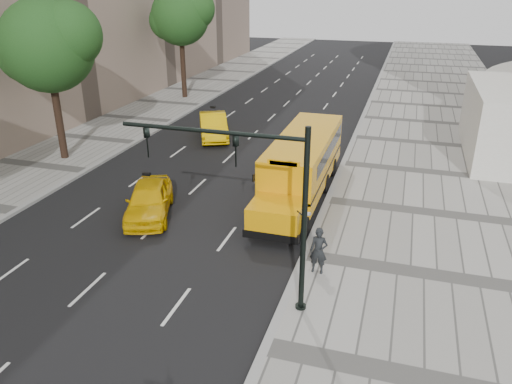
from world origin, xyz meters
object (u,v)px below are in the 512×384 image
(taxi_far, at_px, (213,126))
(pedestrian, at_px, (319,251))
(tree_b, at_px, (48,45))
(traffic_signal, at_px, (261,195))
(tree_c, at_px, (181,16))
(school_bus, at_px, (303,160))
(taxi_near, at_px, (149,200))

(taxi_far, xyz_separation_m, pedestrian, (10.16, -15.22, 0.21))
(tree_b, xyz_separation_m, pedestrian, (17.13, -8.28, -5.78))
(traffic_signal, bearing_deg, pedestrian, 56.72)
(tree_b, distance_m, traffic_signal, 19.07)
(tree_c, xyz_separation_m, taxi_far, (6.98, -10.70, -6.43))
(school_bus, distance_m, pedestrian, 7.92)
(taxi_near, xyz_separation_m, taxi_far, (-1.69, 12.45, 0.03))
(tree_c, height_order, traffic_signal, tree_c)
(tree_c, bearing_deg, school_bus, -50.93)
(traffic_signal, bearing_deg, taxi_near, 143.53)
(school_bus, xyz_separation_m, taxi_near, (-6.24, -4.79, -0.96))
(taxi_near, relative_size, traffic_signal, 0.74)
(tree_b, distance_m, taxi_far, 11.52)
(school_bus, bearing_deg, taxi_far, 135.97)
(tree_c, distance_m, traffic_signal, 32.44)
(tree_b, distance_m, school_bus, 15.75)
(pedestrian, bearing_deg, taxi_far, 125.95)
(taxi_far, bearing_deg, pedestrian, -81.25)
(tree_b, distance_m, taxi_near, 11.90)
(pedestrian, bearing_deg, taxi_near, 164.10)
(taxi_far, bearing_deg, taxi_near, -107.26)
(taxi_far, distance_m, traffic_signal, 19.84)
(pedestrian, relative_size, traffic_signal, 0.28)
(tree_c, distance_m, pedestrian, 31.69)
(taxi_near, distance_m, pedestrian, 8.92)
(school_bus, relative_size, taxi_far, 2.27)
(tree_b, bearing_deg, taxi_far, 44.85)
(school_bus, height_order, taxi_near, school_bus)
(tree_c, height_order, taxi_far, tree_c)
(taxi_near, relative_size, pedestrian, 2.62)
(taxi_far, height_order, pedestrian, pedestrian)
(school_bus, relative_size, taxi_near, 2.44)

